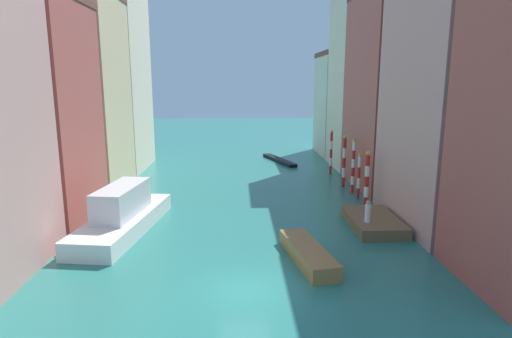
% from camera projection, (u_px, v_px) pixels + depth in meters
% --- Properties ---
extents(ground_plane, '(154.00, 154.00, 0.00)m').
position_uv_depth(ground_plane, '(241.00, 178.00, 44.57)').
color(ground_plane, '#28756B').
extents(building_left_1, '(6.45, 8.60, 15.73)m').
position_uv_depth(building_left_1, '(38.00, 112.00, 29.47)').
color(building_left_1, '#B25147').
rests_on(building_left_1, ground).
extents(building_left_2, '(6.45, 9.20, 17.84)m').
position_uv_depth(building_left_2, '(84.00, 93.00, 38.33)').
color(building_left_2, beige).
rests_on(building_left_2, ground).
extents(building_left_3, '(6.45, 10.48, 20.74)m').
position_uv_depth(building_left_3, '(114.00, 78.00, 47.79)').
color(building_left_3, beige).
rests_on(building_left_3, ground).
extents(building_right_1, '(6.45, 11.11, 18.71)m').
position_uv_depth(building_right_1, '(452.00, 90.00, 28.62)').
color(building_right_1, tan).
rests_on(building_right_1, ground).
extents(building_right_2, '(6.45, 11.05, 18.56)m').
position_uv_depth(building_right_2, '(392.00, 88.00, 39.73)').
color(building_right_2, '#B25147').
rests_on(building_right_2, ground).
extents(building_right_3, '(6.45, 8.44, 21.52)m').
position_uv_depth(building_right_3, '(363.00, 74.00, 48.94)').
color(building_right_3, beige).
rests_on(building_right_3, ground).
extents(building_right_4, '(6.45, 9.30, 13.89)m').
position_uv_depth(building_right_4, '(342.00, 104.00, 58.62)').
color(building_right_4, beige).
rests_on(building_right_4, ground).
extents(waterfront_dock, '(3.21, 5.72, 0.76)m').
position_uv_depth(waterfront_dock, '(373.00, 222.00, 29.51)').
color(waterfront_dock, brown).
rests_on(waterfront_dock, ground).
extents(person_on_dock, '(0.36, 0.36, 1.49)m').
position_uv_depth(person_on_dock, '(368.00, 212.00, 28.12)').
color(person_on_dock, white).
rests_on(person_on_dock, waterfront_dock).
extents(mooring_pole_0, '(0.39, 0.39, 4.56)m').
position_uv_depth(mooring_pole_0, '(367.00, 179.00, 33.92)').
color(mooring_pole_0, red).
rests_on(mooring_pole_0, ground).
extents(mooring_pole_1, '(0.28, 0.28, 3.95)m').
position_uv_depth(mooring_pole_1, '(359.00, 176.00, 36.37)').
color(mooring_pole_1, red).
rests_on(mooring_pole_1, ground).
extents(mooring_pole_2, '(0.32, 0.32, 4.97)m').
position_uv_depth(mooring_pole_2, '(353.00, 166.00, 38.24)').
color(mooring_pole_2, red).
rests_on(mooring_pole_2, ground).
extents(mooring_pole_3, '(0.34, 0.34, 4.99)m').
position_uv_depth(mooring_pole_3, '(344.00, 161.00, 40.50)').
color(mooring_pole_3, red).
rests_on(mooring_pole_3, ground).
extents(mooring_pole_4, '(0.30, 0.30, 4.83)m').
position_uv_depth(mooring_pole_4, '(331.00, 152.00, 46.21)').
color(mooring_pole_4, red).
rests_on(mooring_pole_4, ground).
extents(vaporetto_white, '(4.73, 11.34, 3.13)m').
position_uv_depth(vaporetto_white, '(123.00, 215.00, 28.63)').
color(vaporetto_white, white).
rests_on(vaporetto_white, ground).
extents(gondola_black, '(3.63, 8.37, 0.38)m').
position_uv_depth(gondola_black, '(279.00, 160.00, 54.02)').
color(gondola_black, black).
rests_on(gondola_black, ground).
extents(motorboat_0, '(2.65, 6.21, 0.86)m').
position_uv_depth(motorboat_0, '(308.00, 253.00, 23.92)').
color(motorboat_0, olive).
rests_on(motorboat_0, ground).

